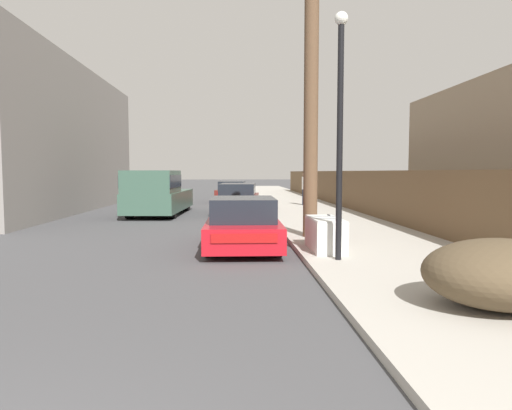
# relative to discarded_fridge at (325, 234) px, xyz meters

# --- Properties ---
(sidewalk_curb) EXTENTS (4.20, 63.00, 0.12)m
(sidewalk_curb) POSITION_rel_discarded_fridge_xyz_m (1.49, 15.07, -0.42)
(sidewalk_curb) COLOR #ADA89E
(sidewalk_curb) RESTS_ON ground
(discarded_fridge) EXTENTS (0.68, 1.62, 0.75)m
(discarded_fridge) POSITION_rel_discarded_fridge_xyz_m (0.00, 0.00, 0.00)
(discarded_fridge) COLOR silver
(discarded_fridge) RESTS_ON sidewalk_curb
(parked_sports_car_red) EXTENTS (1.78, 4.26, 1.25)m
(parked_sports_car_red) POSITION_rel_discarded_fridge_xyz_m (-1.82, 1.13, 0.09)
(parked_sports_car_red) COLOR red
(parked_sports_car_red) RESTS_ON ground
(car_parked_mid) EXTENTS (2.14, 4.79, 1.34)m
(car_parked_mid) POSITION_rel_discarded_fridge_xyz_m (-1.84, 10.69, 0.15)
(car_parked_mid) COLOR #5B1E19
(car_parked_mid) RESTS_ON ground
(car_parked_far) EXTENTS (2.12, 4.35, 1.28)m
(car_parked_far) POSITION_rel_discarded_fridge_xyz_m (-2.11, 18.55, 0.13)
(car_parked_far) COLOR #5B1E19
(car_parked_far) RESTS_ON ground
(pickup_truck) EXTENTS (2.34, 5.85, 1.92)m
(pickup_truck) POSITION_rel_discarded_fridge_xyz_m (-5.29, 9.47, 0.47)
(pickup_truck) COLOR #385647
(pickup_truck) RESTS_ON ground
(utility_pole) EXTENTS (1.80, 0.38, 7.42)m
(utility_pole) POSITION_rel_discarded_fridge_xyz_m (0.01, 2.10, 3.42)
(utility_pole) COLOR brown
(utility_pole) RESTS_ON sidewalk_curb
(street_lamp) EXTENTS (0.26, 0.26, 4.82)m
(street_lamp) POSITION_rel_discarded_fridge_xyz_m (0.03, -1.15, 2.43)
(street_lamp) COLOR black
(street_lamp) RESTS_ON sidewalk_curb
(brush_pile) EXTENTS (2.01, 1.72, 0.89)m
(brush_pile) POSITION_rel_discarded_fridge_xyz_m (1.38, -4.44, 0.08)
(brush_pile) COLOR brown
(brush_pile) RESTS_ON sidewalk_curb
(wooden_fence) EXTENTS (0.08, 41.82, 1.79)m
(wooden_fence) POSITION_rel_discarded_fridge_xyz_m (3.44, 12.30, 0.54)
(wooden_fence) COLOR brown
(wooden_fence) RESTS_ON sidewalk_curb
(building_left_block) EXTENTS (7.00, 16.65, 6.76)m
(building_left_block) POSITION_rel_discarded_fridge_xyz_m (-12.40, 12.18, 2.90)
(building_left_block) COLOR gray
(building_left_block) RESTS_ON ground
(pedestrian) EXTENTS (0.34, 0.34, 1.74)m
(pedestrian) POSITION_rel_discarded_fridge_xyz_m (1.70, 13.68, 0.53)
(pedestrian) COLOR #282D42
(pedestrian) RESTS_ON sidewalk_curb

